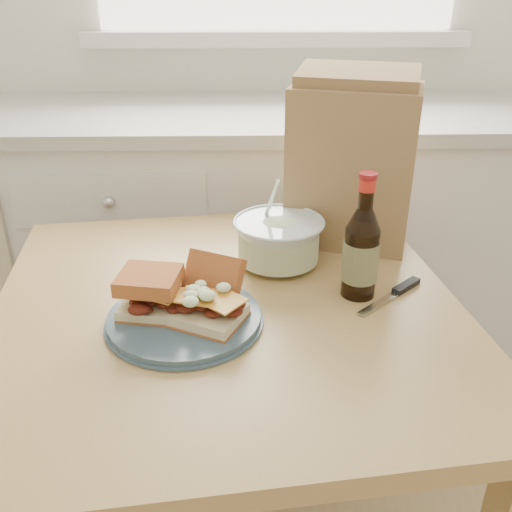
{
  "coord_description": "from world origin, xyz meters",
  "views": [
    {
      "loc": [
        -0.12,
        -0.12,
        1.34
      ],
      "look_at": [
        -0.1,
        0.88,
        0.83
      ],
      "focal_mm": 40.0,
      "sensor_mm": 36.0,
      "label": 1
    }
  ],
  "objects_px": {
    "plate": "(184,319)",
    "paper_bag": "(351,166)",
    "beer_bottle": "(361,251)",
    "coleslaw_bowl": "(278,242)",
    "dining_table": "(229,349)"
  },
  "relations": [
    {
      "from": "paper_bag",
      "to": "coleslaw_bowl",
      "type": "bearing_deg",
      "value": -126.11
    },
    {
      "from": "plate",
      "to": "beer_bottle",
      "type": "bearing_deg",
      "value": 15.97
    },
    {
      "from": "dining_table",
      "to": "coleslaw_bowl",
      "type": "xyz_separation_m",
      "value": [
        0.11,
        0.17,
        0.16
      ]
    },
    {
      "from": "paper_bag",
      "to": "beer_bottle",
      "type": "bearing_deg",
      "value": -77.6
    },
    {
      "from": "dining_table",
      "to": "paper_bag",
      "type": "relative_size",
      "value": 2.78
    },
    {
      "from": "coleslaw_bowl",
      "to": "plate",
      "type": "bearing_deg",
      "value": -128.6
    },
    {
      "from": "coleslaw_bowl",
      "to": "beer_bottle",
      "type": "xyz_separation_m",
      "value": [
        0.15,
        -0.14,
        0.04
      ]
    },
    {
      "from": "plate",
      "to": "coleslaw_bowl",
      "type": "relative_size",
      "value": 1.42
    },
    {
      "from": "dining_table",
      "to": "plate",
      "type": "height_order",
      "value": "plate"
    },
    {
      "from": "plate",
      "to": "paper_bag",
      "type": "xyz_separation_m",
      "value": [
        0.36,
        0.36,
        0.17
      ]
    },
    {
      "from": "dining_table",
      "to": "plate",
      "type": "relative_size",
      "value": 3.57
    },
    {
      "from": "plate",
      "to": "paper_bag",
      "type": "bearing_deg",
      "value": 45.4
    },
    {
      "from": "dining_table",
      "to": "plate",
      "type": "xyz_separation_m",
      "value": [
        -0.08,
        -0.07,
        0.12
      ]
    },
    {
      "from": "beer_bottle",
      "to": "paper_bag",
      "type": "bearing_deg",
      "value": 63.49
    },
    {
      "from": "dining_table",
      "to": "coleslaw_bowl",
      "type": "bearing_deg",
      "value": 49.94
    }
  ]
}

